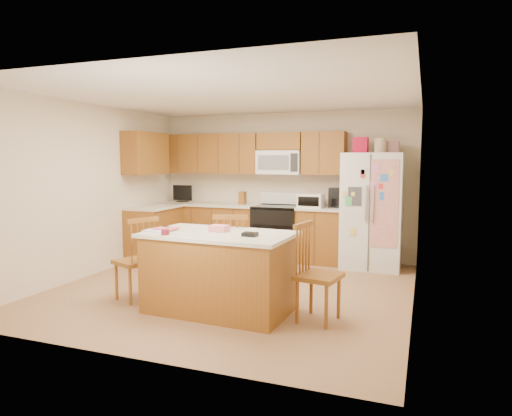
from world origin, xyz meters
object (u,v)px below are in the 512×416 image
at_px(island, 219,272).
at_px(windsor_chair_right, 316,275).
at_px(stove, 278,232).
at_px(refrigerator, 372,209).
at_px(windsor_chair_left, 137,261).
at_px(windsor_chair_back, 232,257).

xyz_separation_m(island, windsor_chair_right, (1.09, 0.08, 0.04)).
distance_m(stove, refrigerator, 1.63).
bearing_deg(refrigerator, stove, 177.70).
distance_m(refrigerator, island, 3.09).
distance_m(island, windsor_chair_right, 1.09).
xyz_separation_m(refrigerator, windsor_chair_left, (-2.46, -2.71, -0.44)).
bearing_deg(windsor_chair_right, refrigerator, 84.10).
xyz_separation_m(stove, windsor_chair_right, (1.30, -2.72, 0.02)).
bearing_deg(stove, refrigerator, -2.30).
bearing_deg(windsor_chair_left, stove, 72.14).
bearing_deg(windsor_chair_right, windsor_chair_back, 157.32).
height_order(stove, refrigerator, refrigerator).
bearing_deg(windsor_chair_left, windsor_chair_back, 28.01).
relative_size(island, windsor_chair_left, 1.65).
distance_m(stove, windsor_chair_left, 2.92).
relative_size(windsor_chair_left, windsor_chair_right, 0.98).
bearing_deg(refrigerator, windsor_chair_back, -123.68).
bearing_deg(windsor_chair_left, windsor_chair_right, 1.37).
relative_size(stove, windsor_chair_right, 1.09).
height_order(windsor_chair_back, windsor_chair_right, windsor_chair_back).
xyz_separation_m(stove, windsor_chair_back, (0.12, -2.23, 0.02)).
bearing_deg(island, windsor_chair_left, 178.74).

